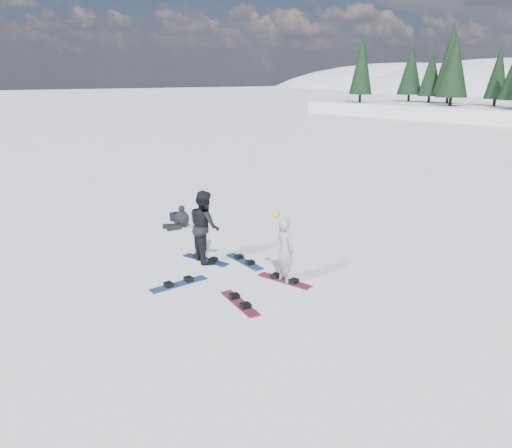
# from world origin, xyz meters

# --- Properties ---
(ground) EXTENTS (420.00, 420.00, 0.00)m
(ground) POSITION_xyz_m (0.00, 0.00, 0.00)
(ground) COLOR white
(ground) RESTS_ON ground
(snowboarder_woman) EXTENTS (0.64, 0.46, 1.80)m
(snowboarder_woman) POSITION_xyz_m (-0.82, 1.50, 0.84)
(snowboarder_woman) COLOR #A9AAAF
(snowboarder_woman) RESTS_ON ground
(snowboarder_man) EXTENTS (1.13, 0.98, 1.99)m
(snowboarder_man) POSITION_xyz_m (-3.33, 0.84, 1.00)
(snowboarder_man) COLOR black
(snowboarder_man) RESTS_ON ground
(seated_rider) EXTENTS (0.65, 0.95, 0.75)m
(seated_rider) POSITION_xyz_m (-6.53, 2.05, 0.29)
(seated_rider) COLOR black
(seated_rider) RESTS_ON ground
(gear_bag) EXTENTS (0.45, 0.30, 0.30)m
(gear_bag) POSITION_xyz_m (-7.23, 2.29, 0.15)
(gear_bag) COLOR black
(gear_bag) RESTS_ON ground
(snowboard_woman) EXTENTS (1.53, 0.58, 0.03)m
(snowboard_woman) POSITION_xyz_m (-0.82, 1.50, 0.01)
(snowboard_woman) COLOR maroon
(snowboard_woman) RESTS_ON ground
(snowboard_man) EXTENTS (1.52, 0.63, 0.03)m
(snowboard_man) POSITION_xyz_m (-3.33, 0.84, 0.01)
(snowboard_man) COLOR navy
(snowboard_man) RESTS_ON ground
(snowboard_loose_b) EXTENTS (1.53, 0.58, 0.03)m
(snowboard_loose_b) POSITION_xyz_m (-0.52, -0.17, 0.01)
(snowboard_loose_b) COLOR maroon
(snowboard_loose_b) RESTS_ON ground
(snowboard_loose_a) EXTENTS (0.34, 1.51, 0.03)m
(snowboard_loose_a) POSITION_xyz_m (-2.34, -0.64, 0.01)
(snowboard_loose_a) COLOR #1C539E
(snowboard_loose_a) RESTS_ON ground
(snowboard_loose_c) EXTENTS (1.52, 0.42, 0.03)m
(snowboard_loose_c) POSITION_xyz_m (-2.51, 1.57, 0.01)
(snowboard_loose_c) COLOR #184F88
(snowboard_loose_c) RESTS_ON ground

